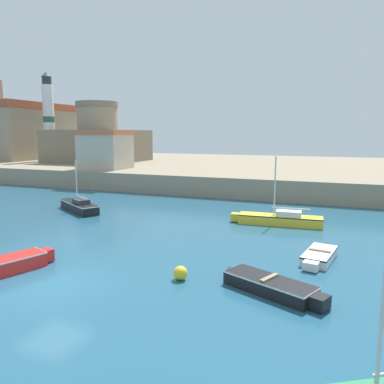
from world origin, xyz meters
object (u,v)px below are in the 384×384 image
church (25,129)px  mooring_buoy (180,273)px  fortress (98,141)px  dinghy_black_0 (272,286)px  lighthouse (49,118)px  harbor_shed_mid_row (105,149)px  dinghy_white_4 (319,256)px  sailboat_yellow_6 (279,219)px  sailboat_black_1 (79,206)px

church → mooring_buoy: bearing=-39.1°
mooring_buoy → fortress: bearing=129.5°
dinghy_black_0 → lighthouse: 53.37m
lighthouse → harbor_shed_mid_row: 18.53m
lighthouse → mooring_buoy: bearing=-42.2°
mooring_buoy → church: 59.15m
dinghy_white_4 → sailboat_yellow_6: 7.71m
mooring_buoy → harbor_shed_mid_row: bearing=129.7°
sailboat_black_1 → church: church is taller
fortress → harbor_shed_mid_row: size_ratio=2.20×
dinghy_black_0 → mooring_buoy: bearing=-179.3°
sailboat_black_1 → sailboat_yellow_6: 16.36m
church → lighthouse: (8.76, -3.70, 1.56)m
sailboat_black_1 → church: bearing=140.2°
dinghy_black_0 → church: 62.26m
sailboat_black_1 → lighthouse: size_ratio=0.39×
fortress → harbor_shed_mid_row: 12.76m
sailboat_black_1 → sailboat_yellow_6: sailboat_yellow_6 is taller
dinghy_black_0 → harbor_shed_mid_row: 35.50m
dinghy_white_4 → church: 60.87m
lighthouse → harbor_shed_mid_row: lighthouse is taller
sailboat_black_1 → harbor_shed_mid_row: (-7.06, 14.49, 4.01)m
sailboat_yellow_6 → lighthouse: 45.60m
sailboat_black_1 → mooring_buoy: bearing=-37.6°
dinghy_black_0 → dinghy_white_4: 5.07m
sailboat_black_1 → lighthouse: lighthouse is taller
sailboat_black_1 → harbor_shed_mid_row: 16.61m
dinghy_black_0 → fortress: 48.19m
dinghy_black_0 → sailboat_black_1: sailboat_black_1 is taller
sailboat_black_1 → mooring_buoy: size_ratio=8.65×
dinghy_black_0 → sailboat_yellow_6: bearing=97.0°
dinghy_white_4 → mooring_buoy: bearing=-139.1°
sailboat_yellow_6 → harbor_shed_mid_row: harbor_shed_mid_row is taller
dinghy_white_4 → church: size_ratio=0.21×
dinghy_white_4 → sailboat_yellow_6: (-3.05, 7.08, 0.16)m
dinghy_white_4 → lighthouse: 51.82m
sailboat_black_1 → harbor_shed_mid_row: harbor_shed_mid_row is taller
sailboat_yellow_6 → harbor_shed_mid_row: size_ratio=1.14×
sailboat_black_1 → dinghy_white_4: sailboat_black_1 is taller
dinghy_white_4 → fortress: (-34.42, 30.13, 4.94)m
sailboat_black_1 → mooring_buoy: 17.37m
mooring_buoy → harbor_shed_mid_row: size_ratio=0.11×
church → fortress: church is taller
sailboat_black_1 → fortress: 29.06m
fortress → lighthouse: lighthouse is taller
sailboat_black_1 → lighthouse: bearing=135.4°
mooring_buoy → lighthouse: (-36.81, 33.36, 8.52)m
harbor_shed_mid_row → church: bearing=154.2°
dinghy_black_0 → church: (-49.57, 37.01, 6.96)m
sailboat_black_1 → lighthouse: (-23.06, 22.76, 8.39)m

